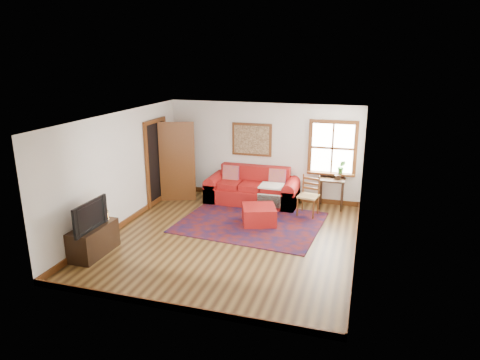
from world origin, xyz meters
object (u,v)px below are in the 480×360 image
(side_table, at_px, (332,184))
(media_cabinet, at_px, (94,240))
(red_ottoman, at_px, (259,215))
(red_leather_sofa, at_px, (253,191))
(ladder_back_chair, at_px, (309,194))

(side_table, relative_size, media_cabinet, 0.72)
(red_ottoman, bearing_deg, red_leather_sofa, 90.37)
(ladder_back_chair, distance_m, media_cabinet, 4.86)
(ladder_back_chair, bearing_deg, media_cabinet, -137.75)
(red_ottoman, height_order, media_cabinet, media_cabinet)
(media_cabinet, bearing_deg, ladder_back_chair, 42.25)
(red_leather_sofa, xyz_separation_m, media_cabinet, (-2.10, -3.74, -0.02))
(side_table, bearing_deg, red_leather_sofa, -175.52)
(red_leather_sofa, height_order, media_cabinet, red_leather_sofa)
(side_table, bearing_deg, media_cabinet, -136.17)
(red_ottoman, bearing_deg, side_table, 26.09)
(red_leather_sofa, distance_m, red_ottoman, 1.46)
(side_table, xyz_separation_m, media_cabinet, (-4.06, -3.90, -0.34))
(red_leather_sofa, xyz_separation_m, red_ottoman, (0.51, -1.36, -0.10))
(ladder_back_chair, xyz_separation_m, media_cabinet, (-3.60, -3.27, -0.23))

